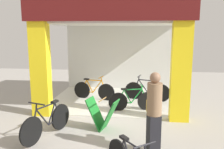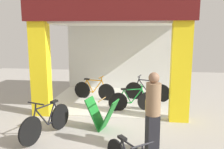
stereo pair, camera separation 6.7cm
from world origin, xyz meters
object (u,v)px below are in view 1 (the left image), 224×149
bicycle_inside_0 (147,91)px  pedestrian_0 (154,113)px  bicycle_inside_1 (94,90)px  sandwich_board_sign (103,114)px  bicycle_inside_2 (132,101)px  bicycle_parked_0 (47,122)px

bicycle_inside_0 → pedestrian_0: size_ratio=0.94×
bicycle_inside_1 → sandwich_board_sign: (0.78, -2.76, 0.06)m
bicycle_inside_0 → bicycle_inside_1: bicycle_inside_0 is taller
bicycle_inside_2 → pedestrian_0: size_ratio=0.87×
bicycle_inside_2 → bicycle_parked_0: bearing=-132.1°
sandwich_board_sign → bicycle_inside_0: bearing=66.7°
bicycle_parked_0 → pedestrian_0: 2.65m
bicycle_inside_0 → bicycle_inside_1: (-2.01, -0.10, -0.01)m
bicycle_inside_2 → pedestrian_0: 2.86m
bicycle_inside_2 → bicycle_inside_0: bearing=67.8°
bicycle_parked_0 → sandwich_board_sign: (1.28, 0.61, 0.04)m
bicycle_parked_0 → pedestrian_0: bearing=-11.7°
bicycle_inside_1 → sandwich_board_sign: 2.87m
bicycle_inside_0 → sandwich_board_sign: bicycle_inside_0 is taller
bicycle_inside_2 → bicycle_inside_1: bearing=142.7°
pedestrian_0 → bicycle_inside_2: bearing=101.0°
bicycle_inside_2 → sandwich_board_sign: 1.77m
pedestrian_0 → sandwich_board_sign: bearing=138.0°
bicycle_parked_0 → sandwich_board_sign: bicycle_parked_0 is taller
bicycle_inside_0 → sandwich_board_sign: (-1.23, -2.86, 0.04)m
bicycle_inside_0 → bicycle_inside_2: (-0.51, -1.24, -0.03)m
bicycle_inside_1 → sandwich_board_sign: bicycle_inside_1 is taller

